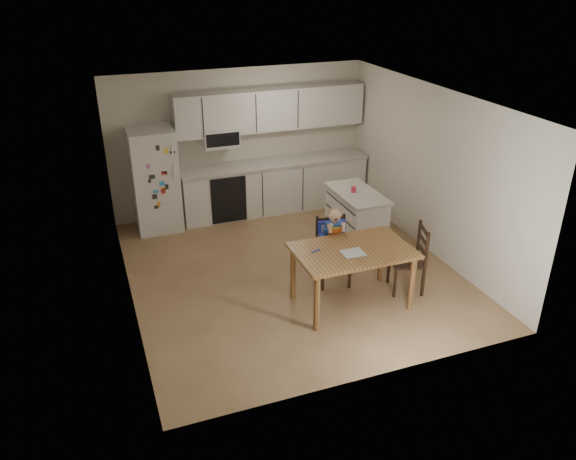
% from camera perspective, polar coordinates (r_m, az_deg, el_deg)
% --- Properties ---
extents(room, '(4.52, 5.01, 2.51)m').
position_cam_1_polar(room, '(8.10, -0.98, 5.21)').
color(room, brown).
rests_on(room, ground).
extents(refrigerator, '(0.72, 0.70, 1.70)m').
position_cam_1_polar(refrigerator, '(9.45, -13.36, 4.95)').
color(refrigerator, silver).
rests_on(refrigerator, ground).
extents(kitchen_run, '(3.37, 0.62, 2.15)m').
position_cam_1_polar(kitchen_run, '(9.95, -1.66, 6.85)').
color(kitchen_run, silver).
rests_on(kitchen_run, ground).
extents(kitchen_island, '(0.61, 1.17, 0.87)m').
position_cam_1_polar(kitchen_island, '(8.89, 6.91, 1.25)').
color(kitchen_island, silver).
rests_on(kitchen_island, ground).
extents(red_cup, '(0.07, 0.07, 0.09)m').
position_cam_1_polar(red_cup, '(8.70, 6.67, 4.13)').
color(red_cup, '#D8314A').
rests_on(red_cup, kitchen_island).
extents(dining_table, '(1.49, 0.96, 0.80)m').
position_cam_1_polar(dining_table, '(7.17, 6.59, -2.70)').
color(dining_table, brown).
rests_on(dining_table, ground).
extents(napkin, '(0.28, 0.24, 0.01)m').
position_cam_1_polar(napkin, '(7.02, 6.63, -2.35)').
color(napkin, '#BBBBC1').
rests_on(napkin, dining_table).
extents(toddler_spoon, '(0.12, 0.06, 0.02)m').
position_cam_1_polar(toddler_spoon, '(7.02, 2.75, -2.15)').
color(toddler_spoon, '#263AB7').
rests_on(toddler_spoon, dining_table).
extents(chair_booster, '(0.48, 0.48, 1.11)m').
position_cam_1_polar(chair_booster, '(7.67, 4.58, -0.78)').
color(chair_booster, black).
rests_on(chair_booster, ground).
extents(chair_side, '(0.52, 0.52, 0.95)m').
position_cam_1_polar(chair_side, '(7.70, 12.74, -2.42)').
color(chair_side, black).
rests_on(chair_side, ground).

